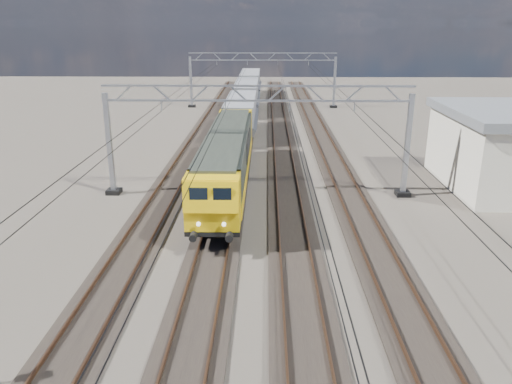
{
  "coord_description": "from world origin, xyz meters",
  "views": [
    {
      "loc": [
        0.57,
        -27.03,
        10.69
      ],
      "look_at": [
        0.05,
        -2.57,
        2.4
      ],
      "focal_mm": 35.0,
      "sensor_mm": 36.0,
      "label": 1
    }
  ],
  "objects_px": {
    "hopper_wagon_lead": "(241,113)",
    "hopper_wagon_third": "(250,81)",
    "catenary_gantry_mid": "(257,136)",
    "catenary_gantry_far": "(263,78)",
    "hopper_wagon_mid": "(246,94)",
    "locomotive": "(227,157)"
  },
  "relations": [
    {
      "from": "hopper_wagon_mid",
      "to": "catenary_gantry_mid",
      "type": "bearing_deg",
      "value": -86.5
    },
    {
      "from": "catenary_gantry_far",
      "to": "hopper_wagon_third",
      "type": "relative_size",
      "value": 1.53
    },
    {
      "from": "hopper_wagon_mid",
      "to": "hopper_wagon_third",
      "type": "xyz_separation_m",
      "value": [
        0.0,
        14.2,
        0.0
      ]
    },
    {
      "from": "hopper_wagon_mid",
      "to": "locomotive",
      "type": "bearing_deg",
      "value": -90.0
    },
    {
      "from": "catenary_gantry_mid",
      "to": "locomotive",
      "type": "distance_m",
      "value": 2.67
    },
    {
      "from": "catenary_gantry_mid",
      "to": "hopper_wagon_lead",
      "type": "height_order",
      "value": "catenary_gantry_mid"
    },
    {
      "from": "locomotive",
      "to": "hopper_wagon_third",
      "type": "distance_m",
      "value": 46.1
    },
    {
      "from": "hopper_wagon_lead",
      "to": "hopper_wagon_third",
      "type": "distance_m",
      "value": 28.4
    },
    {
      "from": "catenary_gantry_far",
      "to": "hopper_wagon_third",
      "type": "bearing_deg",
      "value": 100.41
    },
    {
      "from": "hopper_wagon_lead",
      "to": "hopper_wagon_third",
      "type": "relative_size",
      "value": 1.0
    },
    {
      "from": "locomotive",
      "to": "catenary_gantry_far",
      "type": "bearing_deg",
      "value": 86.75
    },
    {
      "from": "hopper_wagon_lead",
      "to": "hopper_wagon_mid",
      "type": "bearing_deg",
      "value": 90.0
    },
    {
      "from": "catenary_gantry_mid",
      "to": "locomotive",
      "type": "relative_size",
      "value": 0.94
    },
    {
      "from": "catenary_gantry_mid",
      "to": "catenary_gantry_far",
      "type": "distance_m",
      "value": 36.0
    },
    {
      "from": "hopper_wagon_mid",
      "to": "hopper_wagon_lead",
      "type": "bearing_deg",
      "value": -90.0
    },
    {
      "from": "catenary_gantry_mid",
      "to": "hopper_wagon_mid",
      "type": "xyz_separation_m",
      "value": [
        -2.0,
        32.69,
        -1.67
      ]
    },
    {
      "from": "catenary_gantry_mid",
      "to": "hopper_wagon_third",
      "type": "distance_m",
      "value": 46.96
    },
    {
      "from": "hopper_wagon_third",
      "to": "catenary_gantry_far",
      "type": "bearing_deg",
      "value": -79.59
    },
    {
      "from": "catenary_gantry_mid",
      "to": "hopper_wagon_third",
      "type": "height_order",
      "value": "catenary_gantry_mid"
    },
    {
      "from": "locomotive",
      "to": "hopper_wagon_third",
      "type": "bearing_deg",
      "value": 90.0
    },
    {
      "from": "catenary_gantry_mid",
      "to": "catenary_gantry_far",
      "type": "height_order",
      "value": "same"
    },
    {
      "from": "hopper_wagon_mid",
      "to": "hopper_wagon_third",
      "type": "distance_m",
      "value": 14.2
    }
  ]
}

